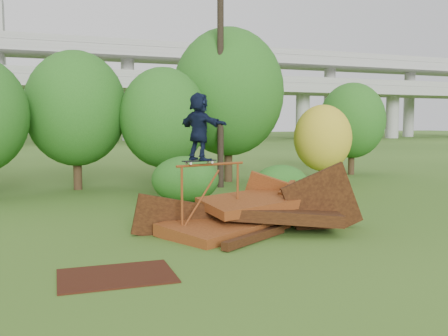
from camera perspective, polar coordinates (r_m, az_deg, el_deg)
name	(u,v)px	position (r m, az deg, el deg)	size (l,w,h in m)	color
ground	(286,240)	(12.19, 7.06, -8.19)	(240.00, 240.00, 0.00)	#2D5116
scrap_pile	(254,215)	(13.10, 3.43, -5.41)	(6.07, 3.51, 2.26)	#50260E
grind_rail	(211,186)	(12.60, -1.51, -2.03)	(1.96, 0.56, 1.80)	brown
skateboard	(199,161)	(12.35, -2.83, 0.81)	(0.91, 0.45, 0.09)	black
skater	(199,126)	(12.31, -2.84, 4.77)	(1.55, 0.49, 1.67)	black
flat_plate	(116,276)	(9.58, -12.19, -11.95)	(2.09, 1.49, 0.03)	black
tree_1	(76,109)	(21.69, -16.57, 6.52)	(4.15, 4.15, 5.78)	black
tree_2	(164,118)	(20.83, -6.93, 5.71)	(3.61, 3.61, 5.08)	black
tree_3	(228,92)	(23.66, 0.50, 8.65)	(5.20, 5.20, 7.22)	black
tree_4	(323,138)	(23.05, 11.22, 3.37)	(2.62, 2.62, 3.62)	black
tree_5	(352,121)	(27.66, 14.44, 5.27)	(3.51, 3.51, 4.93)	black
shrub_left	(185,179)	(17.54, -4.44, -1.31)	(2.38, 2.20, 1.65)	#164311
shrub_right	(281,185)	(17.19, 6.54, -1.92)	(1.94, 1.78, 1.37)	#164311
utility_pole	(221,80)	(21.59, -0.40, 9.98)	(1.40, 0.28, 9.05)	black
freeway_overpass	(67,68)	(73.90, -17.50, 10.86)	(160.00, 15.00, 13.70)	gray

